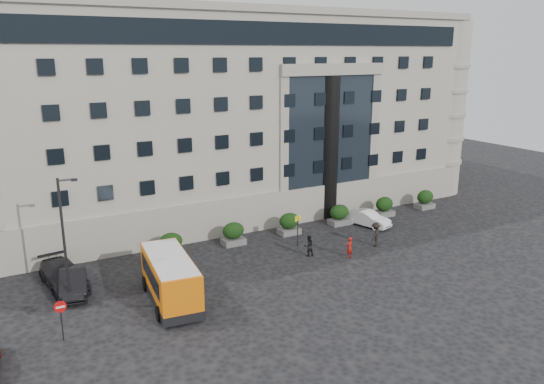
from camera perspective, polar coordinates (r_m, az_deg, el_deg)
The scene contains 21 objects.
ground at distance 35.92m, azimuth -0.53°, elevation -9.80°, with size 120.00×120.00×0.00m, color black.
civic_building at distance 55.40m, azimuth -6.10°, elevation 8.59°, with size 44.00×24.00×18.00m, color gray.
entrance_column at distance 48.50m, azimuth 6.08°, elevation 4.71°, with size 1.80×1.80×13.00m, color black.
hedge_a at distance 40.76m, azimuth -10.83°, elevation -5.58°, with size 1.80×1.26×1.84m.
hedge_b at distance 42.54m, azimuth -4.17°, elevation -4.47°, with size 1.80×1.26×1.84m.
hedge_c at distance 44.85m, azimuth 1.86°, elevation -3.40°, with size 1.80×1.26×1.84m.
hedge_d at distance 47.62m, azimuth 7.24°, elevation -2.42°, with size 1.80×1.26×1.84m.
hedge_e at distance 50.78m, azimuth 11.98°, elevation -1.53°, with size 1.80×1.26×1.84m.
hedge_f at distance 54.25m, azimuth 16.13°, elevation -0.75°, with size 1.80×1.26×1.84m.
street_lamp at distance 33.59m, azimuth -21.39°, elevation -4.64°, with size 1.16×0.18×8.00m.
bus_stop_sign at distance 41.89m, azimuth 2.79°, elevation -3.60°, with size 0.50×0.08×2.52m.
no_entry_sign at distance 30.78m, azimuth -21.77°, elevation -11.96°, with size 0.64×0.16×2.32m.
minibus at distance 33.49m, azimuth -10.90°, elevation -8.99°, with size 3.21×7.16×2.90m.
red_truck at distance 46.16m, azimuth -25.09°, elevation -3.41°, with size 3.29×6.15×3.18m.
parked_car_b at distance 36.59m, azimuth -20.59°, elevation -9.02°, with size 1.62×4.64×1.53m, color black.
parked_car_c at distance 37.72m, azimuth -21.52°, elevation -8.34°, with size 2.21×5.45×1.58m, color black.
parked_car_d at distance 46.95m, azimuth -24.25°, elevation -4.11°, with size 2.59×5.61×1.56m, color black.
white_taxi at distance 47.72m, azimuth 10.25°, elevation -2.81°, with size 1.46×4.17×1.38m, color white.
pedestrian_a at distance 40.21m, azimuth 8.33°, elevation -5.94°, with size 0.59×0.39×1.63m, color maroon.
pedestrian_b at distance 40.25m, azimuth 3.95°, elevation -5.79°, with size 0.79×0.62×1.63m, color black.
pedestrian_c at distance 42.87m, azimuth 11.08°, elevation -4.50°, with size 1.25×0.72×1.94m, color black.
Camera 1 is at (-15.63, -28.65, 15.00)m, focal length 35.00 mm.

